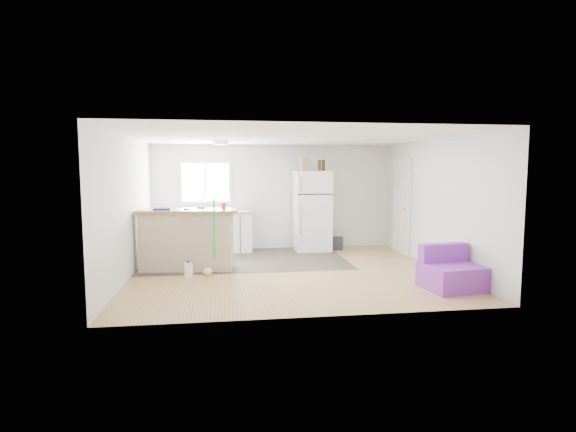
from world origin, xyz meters
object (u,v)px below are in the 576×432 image
object	(u,v)px
kitchen_cabinets	(206,232)
bottle_left	(319,165)
blue_tray	(162,209)
peninsula	(187,239)
cardboard_box	(305,164)
bottle_right	(323,165)
cooler	(332,240)
cleaner_jug	(188,270)
purple_seat	(450,273)
mop	(209,262)
red_cup	(224,206)
refrigerator	(312,211)

from	to	relation	value
kitchen_cabinets	bottle_left	size ratio (longest dim) A/B	8.30
kitchen_cabinets	blue_tray	size ratio (longest dim) A/B	6.92
peninsula	cardboard_box	xyz separation A→B (m)	(2.48, 1.57, 1.39)
bottle_right	cardboard_box	bearing A→B (deg)	-172.89
cooler	kitchen_cabinets	bearing A→B (deg)	-161.24
kitchen_cabinets	peninsula	bearing A→B (deg)	-102.57
cardboard_box	bottle_right	bearing A→B (deg)	7.11
cleaner_jug	purple_seat	bearing A→B (deg)	-28.61
purple_seat	peninsula	bearing A→B (deg)	148.05
cleaner_jug	kitchen_cabinets	bearing A→B (deg)	74.00
cooler	blue_tray	xyz separation A→B (m)	(-3.58, -1.74, 0.93)
mop	cardboard_box	distance (m)	3.42
red_cup	bottle_right	bearing A→B (deg)	35.58
purple_seat	bottle_right	size ratio (longest dim) A/B	3.54
bottle_left	blue_tray	bearing A→B (deg)	-153.63
kitchen_cabinets	cleaner_jug	bearing A→B (deg)	-98.66
bottle_left	bottle_right	xyz separation A→B (m)	(0.11, 0.08, 0.00)
kitchen_cabinets	cardboard_box	distance (m)	2.66
kitchen_cabinets	mop	bearing A→B (deg)	-89.92
kitchen_cabinets	red_cup	distance (m)	1.85
blue_tray	bottle_right	size ratio (longest dim) A/B	1.20
refrigerator	mop	bearing A→B (deg)	-136.21
bottle_right	purple_seat	bearing A→B (deg)	-71.45
red_cup	cardboard_box	size ratio (longest dim) A/B	0.40
kitchen_cabinets	cooler	size ratio (longest dim) A/B	3.45
purple_seat	blue_tray	distance (m)	5.01
purple_seat	blue_tray	size ratio (longest dim) A/B	2.95
kitchen_cabinets	blue_tray	bearing A→B (deg)	-115.21
cleaner_jug	mop	xyz separation A→B (m)	(0.35, 0.11, 0.10)
cardboard_box	bottle_right	world-z (taller)	cardboard_box
blue_tray	bottle_right	world-z (taller)	bottle_right
peninsula	cardboard_box	distance (m)	3.25
red_cup	bottle_left	world-z (taller)	bottle_left
mop	cardboard_box	bearing A→B (deg)	44.08
mop	purple_seat	bearing A→B (deg)	-22.48
peninsula	cleaner_jug	xyz separation A→B (m)	(0.06, -0.65, -0.43)
purple_seat	bottle_left	bearing A→B (deg)	104.13
peninsula	mop	bearing A→B (deg)	-47.09
kitchen_cabinets	red_cup	size ratio (longest dim) A/B	17.29
blue_tray	bottle_left	distance (m)	3.70
cooler	bottle_right	xyz separation A→B (m)	(-0.24, -0.06, 1.73)
blue_tray	kitchen_cabinets	bearing A→B (deg)	68.04
cooler	bottle_right	distance (m)	1.75
mop	red_cup	size ratio (longest dim) A/B	11.38
mop	bottle_left	xyz separation A→B (m)	(2.40, 2.08, 1.70)
cleaner_jug	bottle_left	distance (m)	3.95
cardboard_box	kitchen_cabinets	bearing A→B (deg)	177.04
mop	cardboard_box	xyz separation A→B (m)	(2.07, 2.11, 1.72)
peninsula	purple_seat	xyz separation A→B (m)	(4.12, -1.97, -0.32)
cardboard_box	bottle_left	world-z (taller)	cardboard_box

